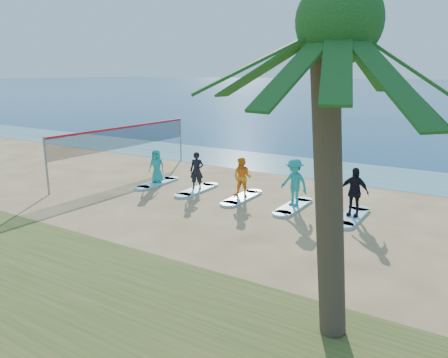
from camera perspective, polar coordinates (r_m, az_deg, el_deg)
The scene contains 15 objects.
ground at distance 15.69m, azimuth -4.45°, elevation -5.31°, with size 600.00×600.00×0.00m, color tan.
shallow_water at distance 24.61m, azimuth 10.23°, elevation 1.61°, with size 600.00×600.00×0.00m, color teal.
volleyball_net at distance 22.58m, azimuth -12.95°, elevation 5.28°, with size 0.28×9.09×2.50m.
palm_tree at distance 8.14m, azimuth 14.76°, elevation 18.92°, with size 5.60×5.60×7.19m.
boat_offshore_a at distance 91.78m, azimuth 13.86°, elevation 10.28°, with size 2.36×6.81×2.26m, color silver.
surfboard_0 at distance 20.72m, azimuth -8.70°, elevation -0.53°, with size 0.70×2.20×0.09m, color #94D9E5.
student_0 at distance 20.54m, azimuth -8.79°, elevation 1.68°, with size 0.76×0.49×1.55m, color teal.
surfboard_1 at distance 19.34m, azimuth -3.54°, elevation -1.44°, with size 0.70×2.20×0.09m, color #94D9E5.
student_1 at distance 19.13m, azimuth -3.58°, elevation 1.08°, with size 0.60×0.40×1.65m, color black.
surfboard_2 at distance 18.15m, azimuth 2.37°, elevation -2.46°, with size 0.70×2.20×0.09m, color #94D9E5.
student_2 at distance 17.93m, azimuth 2.40°, elevation 0.20°, with size 0.80×0.62×1.64m, color orange.
surfboard_3 at distance 17.18m, azimuth 9.03°, elevation -3.57°, with size 0.70×2.20×0.09m, color #94D9E5.
student_3 at distance 16.92m, azimuth 9.16°, elevation -0.44°, with size 1.19×0.69×1.85m, color teal.
surfboard_4 at distance 16.48m, azimuth 16.40°, elevation -4.75°, with size 0.70×2.20×0.09m, color #94D9E5.
student_4 at distance 16.21m, azimuth 16.62°, elevation -1.62°, with size 1.04×0.43×1.78m, color black.
Camera 1 is at (8.88, -11.87, 5.15)m, focal length 35.00 mm.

